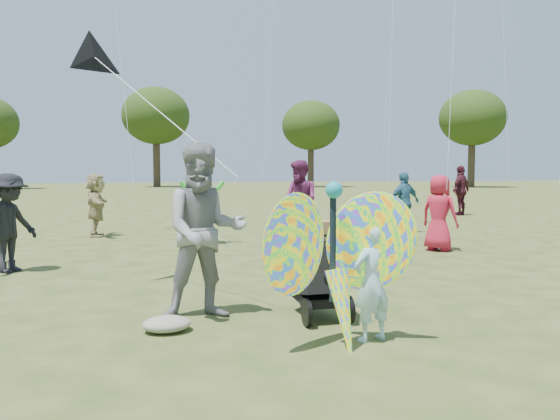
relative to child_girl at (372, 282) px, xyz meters
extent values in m
plane|color=#51592B|center=(0.06, 1.10, -0.57)|extent=(160.00, 160.00, 0.00)
imported|color=#A2D2E6|center=(0.00, 0.00, 0.00)|extent=(0.47, 0.36, 1.14)
imported|color=gray|center=(-1.41, 1.30, 0.41)|extent=(0.96, 0.75, 1.95)
ellipsoid|color=gray|center=(-1.87, 0.88, -0.49)|extent=(0.50, 0.41, 0.16)
imported|color=#B31C33|center=(4.06, 5.08, 0.22)|extent=(0.83, 0.92, 1.58)
imported|color=black|center=(-4.01, 5.01, 0.24)|extent=(1.09, 1.20, 1.61)
imported|color=#306584|center=(5.05, 8.25, 0.25)|extent=(1.02, 0.58, 1.64)
imported|color=tan|center=(-2.81, 9.78, 0.23)|extent=(0.51, 1.50, 1.60)
imported|color=#672251|center=(1.71, 7.10, 0.39)|extent=(0.97, 1.11, 1.91)
imported|color=#461722|center=(10.12, 12.95, 0.37)|extent=(1.19, 0.92, 1.88)
imported|color=#9E5A8B|center=(0.73, 16.03, 0.33)|extent=(0.58, 1.68, 1.79)
cube|color=black|center=(-0.20, 0.98, -0.02)|extent=(0.51, 0.89, 0.71)
cube|color=black|center=(-0.20, 0.98, -0.35)|extent=(0.46, 0.71, 0.10)
ellipsoid|color=black|center=(-0.20, 1.23, 0.31)|extent=(0.51, 0.45, 0.33)
cylinder|color=black|center=(-0.44, 0.63, -0.42)|extent=(0.07, 0.30, 0.30)
cylinder|color=black|center=(0.04, 0.63, -0.42)|extent=(0.07, 0.30, 0.30)
cylinder|color=black|center=(-0.20, 1.43, -0.46)|extent=(0.06, 0.22, 0.22)
cylinder|color=black|center=(-0.20, 0.50, 0.41)|extent=(0.44, 0.06, 0.03)
cube|color=#976D49|center=(-0.20, 0.93, 0.39)|extent=(0.36, 0.30, 0.26)
ellipsoid|color=red|center=(-0.79, -0.03, 0.40)|extent=(0.98, 0.71, 1.24)
ellipsoid|color=red|center=(-0.03, -0.03, 0.40)|extent=(0.98, 0.71, 1.24)
cylinder|color=black|center=(-0.41, -0.01, 0.35)|extent=(0.06, 0.06, 1.00)
cone|color=red|center=(-0.36, -0.18, -0.27)|extent=(0.36, 0.49, 0.93)
sphere|color=teal|center=(-0.41, -0.03, 0.90)|extent=(0.16, 0.16, 0.16)
cone|color=black|center=(-2.59, 3.37, 2.65)|extent=(0.89, 0.62, 0.81)
cylinder|color=silver|center=(-1.80, 2.38, 1.83)|extent=(1.60, 1.99, 1.66)
cone|color=#32D838|center=(-0.47, 7.55, 0.23)|extent=(0.56, 0.56, 0.95)
ellipsoid|color=#32D838|center=(-0.47, 7.55, 0.88)|extent=(0.44, 0.39, 0.57)
ellipsoid|color=black|center=(-0.56, 7.37, 0.93)|extent=(0.10, 0.05, 0.17)
ellipsoid|color=black|center=(-0.38, 7.37, 0.93)|extent=(0.10, 0.05, 0.17)
cylinder|color=#32D838|center=(-0.77, 7.55, 0.63)|extent=(0.43, 0.10, 0.49)
cylinder|color=#32D838|center=(-0.17, 7.55, 0.63)|extent=(0.43, 0.10, 0.49)
cylinder|color=silver|center=(-0.17, 7.35, -0.37)|extent=(0.61, 0.41, 0.41)
cylinder|color=#3A2D21|center=(2.06, 56.10, 1.74)|extent=(0.77, 0.77, 4.62)
ellipsoid|color=#2B4214|center=(2.06, 56.10, 7.13)|extent=(7.26, 7.26, 6.17)
cylinder|color=#3A2D21|center=(18.06, 51.10, 1.42)|extent=(0.66, 0.67, 3.99)
ellipsoid|color=#2B4214|center=(18.06, 51.10, 6.08)|extent=(6.27, 6.27, 5.33)
cylinder|color=#3A2D21|center=(34.06, 45.10, 1.63)|extent=(0.73, 0.73, 4.41)
ellipsoid|color=#2B4214|center=(34.06, 45.10, 6.78)|extent=(6.93, 6.93, 5.89)
camera|label=1|loc=(-2.35, -4.71, 1.06)|focal=35.00mm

